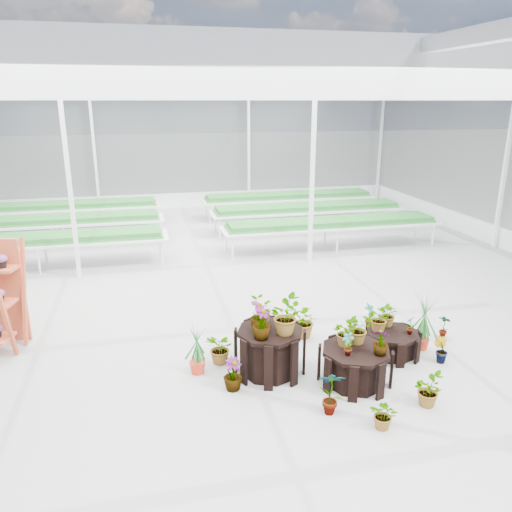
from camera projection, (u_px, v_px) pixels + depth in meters
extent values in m
plane|color=gray|center=(227.00, 336.00, 9.30)|extent=(24.00, 24.00, 0.00)
cylinder|color=black|center=(270.00, 351.00, 7.96)|extent=(1.36, 1.36, 0.75)
cylinder|color=black|center=(355.00, 366.00, 7.68)|extent=(1.40, 1.40, 0.58)
cylinder|color=black|center=(392.00, 343.00, 8.57)|extent=(1.07, 1.07, 0.42)
imported|color=#216126|center=(258.00, 315.00, 7.80)|extent=(0.33, 0.33, 0.47)
imported|color=#216126|center=(284.00, 315.00, 7.65)|extent=(0.48, 0.55, 0.60)
imported|color=#216126|center=(262.00, 310.00, 8.07)|extent=(0.38, 0.33, 0.42)
imported|color=#216126|center=(261.00, 323.00, 7.48)|extent=(0.40, 0.40, 0.51)
imported|color=#216126|center=(345.00, 332.00, 7.65)|extent=(0.49, 0.51, 0.45)
imported|color=#216126|center=(381.00, 342.00, 7.37)|extent=(0.32, 0.32, 0.41)
imported|color=#216126|center=(358.00, 328.00, 7.72)|extent=(0.51, 0.47, 0.49)
imported|color=#216126|center=(348.00, 344.00, 7.36)|extent=(0.21, 0.23, 0.36)
imported|color=#216126|center=(378.00, 318.00, 8.50)|extent=(0.52, 0.54, 0.46)
imported|color=#216126|center=(410.00, 325.00, 8.39)|extent=(0.20, 0.21, 0.33)
imported|color=#216126|center=(389.00, 315.00, 8.69)|extent=(0.50, 0.50, 0.42)
imported|color=#216126|center=(233.00, 374.00, 7.50)|extent=(0.40, 0.40, 0.52)
imported|color=#216126|center=(221.00, 348.00, 8.26)|extent=(0.62, 0.64, 0.54)
imported|color=#216126|center=(331.00, 392.00, 6.90)|extent=(0.41, 0.34, 0.68)
imported|color=#216126|center=(384.00, 415.00, 6.62)|extent=(0.49, 0.49, 0.41)
imported|color=#216126|center=(427.00, 389.00, 7.14)|extent=(0.55, 0.57, 0.49)
imported|color=#216126|center=(441.00, 350.00, 8.31)|extent=(0.27, 0.30, 0.44)
imported|color=#216126|center=(444.00, 326.00, 9.18)|extent=(0.27, 0.29, 0.45)
imported|color=#216126|center=(369.00, 315.00, 9.59)|extent=(0.31, 0.28, 0.49)
imported|color=#216126|center=(303.00, 322.00, 9.14)|extent=(0.73, 0.69, 0.64)
imported|color=#216126|center=(266.00, 338.00, 8.59)|extent=(0.34, 0.28, 0.58)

